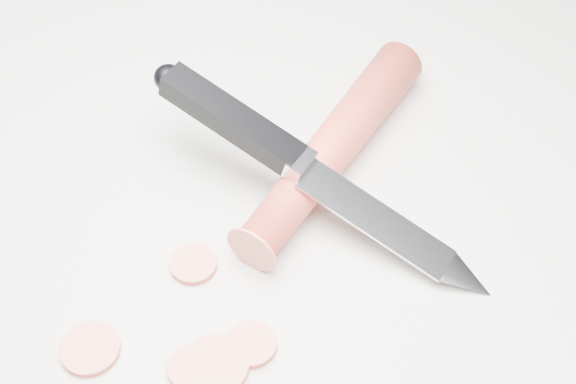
# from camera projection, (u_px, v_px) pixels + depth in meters

# --- Properties ---
(ground) EXTENTS (2.40, 2.40, 0.00)m
(ground) POSITION_uv_depth(u_px,v_px,m) (247.00, 247.00, 0.55)
(ground) COLOR beige
(ground) RESTS_ON ground
(carrot) EXTENTS (0.09, 0.22, 0.03)m
(carrot) POSITION_uv_depth(u_px,v_px,m) (334.00, 146.00, 0.59)
(carrot) COLOR red
(carrot) RESTS_ON ground
(carrot_slice_0) EXTENTS (0.04, 0.04, 0.01)m
(carrot_slice_0) POSITION_uv_depth(u_px,v_px,m) (216.00, 366.00, 0.49)
(carrot_slice_0) COLOR #DD6C51
(carrot_slice_0) RESTS_ON ground
(carrot_slice_1) EXTENTS (0.03, 0.03, 0.01)m
(carrot_slice_1) POSITION_uv_depth(u_px,v_px,m) (251.00, 345.00, 0.50)
(carrot_slice_1) COLOR #DD6C51
(carrot_slice_1) RESTS_ON ground
(carrot_slice_2) EXTENTS (0.04, 0.04, 0.01)m
(carrot_slice_2) POSITION_uv_depth(u_px,v_px,m) (90.00, 349.00, 0.50)
(carrot_slice_2) COLOR #DD6C51
(carrot_slice_2) RESTS_ON ground
(carrot_slice_3) EXTENTS (0.03, 0.03, 0.01)m
(carrot_slice_3) POSITION_uv_depth(u_px,v_px,m) (192.00, 368.00, 0.49)
(carrot_slice_3) COLOR #DD6C51
(carrot_slice_3) RESTS_ON ground
(carrot_slice_4) EXTENTS (0.03, 0.03, 0.01)m
(carrot_slice_4) POSITION_uv_depth(u_px,v_px,m) (194.00, 264.00, 0.54)
(carrot_slice_4) COLOR #DD6C51
(carrot_slice_4) RESTS_ON ground
(kitchen_knife) EXTENTS (0.27, 0.10, 0.08)m
(kitchen_knife) POSITION_uv_depth(u_px,v_px,m) (319.00, 173.00, 0.54)
(kitchen_knife) COLOR silver
(kitchen_knife) RESTS_ON ground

